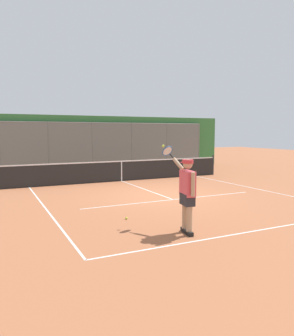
# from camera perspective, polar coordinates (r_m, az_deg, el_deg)

# --- Properties ---
(ground_plane) EXTENTS (60.00, 60.00, 0.00)m
(ground_plane) POSITION_cam_1_polar(r_m,az_deg,el_deg) (11.98, 2.68, -4.82)
(ground_plane) COLOR #A8603D
(court_line_markings) EXTENTS (8.32, 8.77, 0.01)m
(court_line_markings) POSITION_cam_1_polar(r_m,az_deg,el_deg) (11.02, 5.52, -5.80)
(court_line_markings) COLOR white
(court_line_markings) RESTS_ON ground
(fence_backdrop) EXTENTS (18.20, 1.37, 3.27)m
(fence_backdrop) POSITION_cam_1_polar(r_m,az_deg,el_deg) (20.45, -9.92, 4.25)
(fence_backdrop) COLOR slate
(fence_backdrop) RESTS_ON ground
(tennis_net) EXTENTS (10.69, 0.09, 1.07)m
(tennis_net) POSITION_cam_1_polar(r_m,az_deg,el_deg) (15.52, -4.44, -0.45)
(tennis_net) COLOR #2D2D2D
(tennis_net) RESTS_ON ground
(tennis_player) EXTENTS (0.33, 1.43, 1.99)m
(tennis_player) POSITION_cam_1_polar(r_m,az_deg,el_deg) (7.46, 6.92, -3.84)
(tennis_player) COLOR black
(tennis_player) RESTS_ON ground
(tennis_ball_near_net) EXTENTS (0.07, 0.07, 0.07)m
(tennis_ball_near_net) POSITION_cam_1_polar(r_m,az_deg,el_deg) (8.80, -3.58, -8.67)
(tennis_ball_near_net) COLOR #C1D138
(tennis_ball_near_net) RESTS_ON ground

